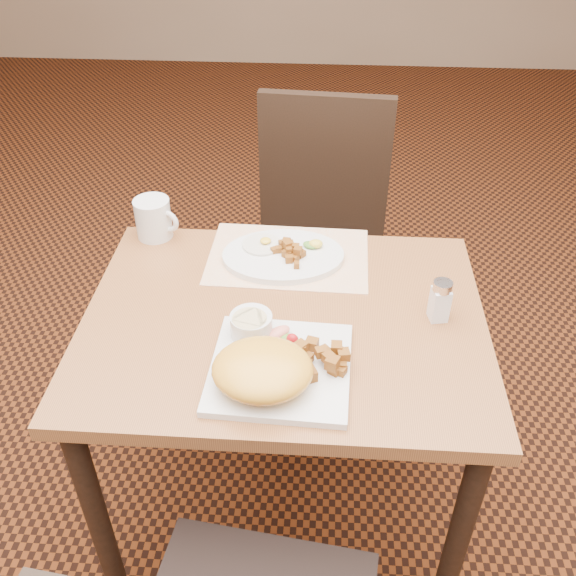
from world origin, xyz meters
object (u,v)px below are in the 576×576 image
at_px(plate_square, 280,368).
at_px(table, 284,353).
at_px(plate_oval, 283,256).
at_px(chair_far, 319,236).
at_px(salt_shaker, 440,300).
at_px(coffee_mug, 154,218).

bearing_deg(plate_square, table, 91.61).
relative_size(table, plate_oval, 2.96).
height_order(chair_far, salt_shaker, chair_far).
distance_m(salt_shaker, coffee_mug, 0.76).
relative_size(chair_far, plate_square, 3.46).
bearing_deg(coffee_mug, plate_oval, -14.38).
relative_size(plate_square, coffee_mug, 2.33).
bearing_deg(coffee_mug, salt_shaker, -22.65).
bearing_deg(plate_square, salt_shaker, 29.29).
bearing_deg(table, coffee_mug, 139.20).
height_order(salt_shaker, coffee_mug, coffee_mug).
bearing_deg(salt_shaker, table, -176.88).
bearing_deg(plate_oval, plate_square, -86.73).
bearing_deg(plate_oval, table, -85.47).
height_order(plate_square, salt_shaker, salt_shaker).
relative_size(plate_oval, coffee_mug, 2.53).
relative_size(table, salt_shaker, 9.00).
bearing_deg(salt_shaker, coffee_mug, 157.35).
height_order(table, plate_square, plate_square).
distance_m(plate_oval, coffee_mug, 0.36).
bearing_deg(plate_square, coffee_mug, 127.21).
bearing_deg(chair_far, plate_square, 90.24).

